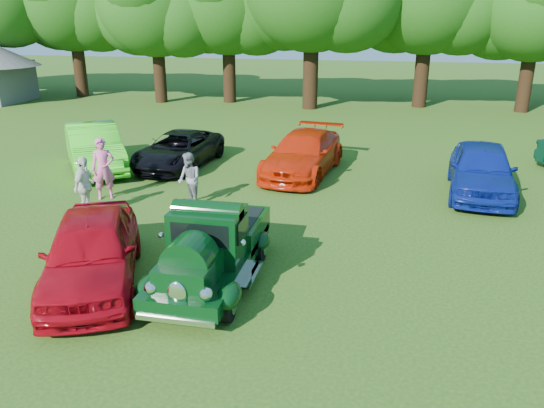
% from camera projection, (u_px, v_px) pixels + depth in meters
% --- Properties ---
extents(ground, '(120.00, 120.00, 0.00)m').
position_uv_depth(ground, '(211.00, 276.00, 11.78)').
color(ground, '#234911').
rests_on(ground, ground).
extents(hero_pickup, '(2.06, 4.42, 1.73)m').
position_uv_depth(hero_pickup, '(212.00, 249.00, 11.33)').
color(hero_pickup, black).
rests_on(hero_pickup, ground).
extents(red_convertible, '(3.54, 4.96, 1.57)m').
position_uv_depth(red_convertible, '(92.00, 251.00, 11.14)').
color(red_convertible, '#9A0611').
rests_on(red_convertible, ground).
extents(back_car_lime, '(4.37, 5.10, 1.66)m').
position_uv_depth(back_car_lime, '(94.00, 147.00, 19.67)').
color(back_car_lime, '#36D81C').
rests_on(back_car_lime, ground).
extents(back_car_black, '(2.51, 4.83, 1.30)m').
position_uv_depth(back_car_black, '(179.00, 150.00, 20.08)').
color(back_car_black, black).
rests_on(back_car_black, ground).
extents(back_car_orange, '(2.78, 5.39, 1.49)m').
position_uv_depth(back_car_orange, '(303.00, 154.00, 19.11)').
color(back_car_orange, red).
rests_on(back_car_orange, ground).
extents(back_car_blue, '(2.36, 4.99, 1.65)m').
position_uv_depth(back_car_blue, '(481.00, 169.00, 16.88)').
color(back_car_blue, navy).
rests_on(back_car_blue, ground).
extents(spectator_pink, '(0.84, 0.75, 1.93)m').
position_uv_depth(spectator_pink, '(103.00, 169.00, 16.42)').
color(spectator_pink, '#D95990').
rests_on(spectator_pink, ground).
extents(spectator_grey, '(0.99, 0.98, 1.61)m').
position_uv_depth(spectator_grey, '(189.00, 179.00, 15.93)').
color(spectator_grey, gray).
rests_on(spectator_grey, ground).
extents(spectator_white, '(0.46, 1.03, 1.73)m').
position_uv_depth(spectator_white, '(85.00, 186.00, 15.06)').
color(spectator_white, silver).
rests_on(spectator_white, ground).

